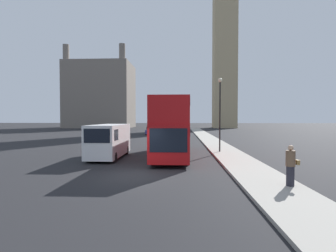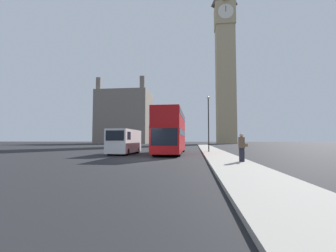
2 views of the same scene
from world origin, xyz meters
TOP-DOWN VIEW (x-y plane):
  - ground_plane at (0.00, 0.00)m, footprint 300.00×300.00m
  - sidewalk_strip at (6.35, 0.00)m, footprint 2.69×120.00m
  - clock_tower at (15.90, 68.68)m, footprint 7.38×7.55m
  - building_block_distant at (-23.63, 70.30)m, footprint 20.06×15.41m
  - red_double_decker_bus at (1.64, 7.03)m, footprint 2.57×11.12m
  - white_van at (-3.14, 5.94)m, footprint 2.08×6.02m
  - pedestrian at (7.05, -2.46)m, footprint 0.55×0.39m
  - street_lamp at (5.74, 8.99)m, footprint 0.36×0.36m
  - parked_sedan at (-3.19, 35.07)m, footprint 1.74×4.30m

SIDE VIEW (x-z plane):
  - ground_plane at x=0.00m, z-range 0.00..0.00m
  - sidewalk_strip at x=6.35m, z-range 0.00..0.15m
  - parked_sedan at x=-3.19m, z-range -0.06..1.33m
  - pedestrian at x=7.05m, z-range 0.15..1.89m
  - white_van at x=-3.14m, z-range 0.09..2.64m
  - red_double_decker_bus at x=1.64m, z-range 0.25..4.69m
  - street_lamp at x=5.74m, z-range 1.08..7.44m
  - building_block_distant at x=-23.63m, z-range -2.20..22.92m
  - clock_tower at x=15.90m, z-range 0.84..65.59m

